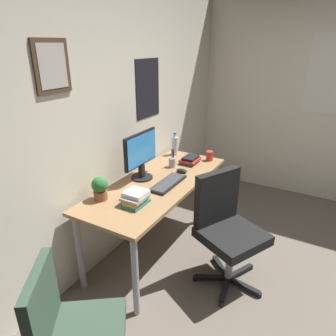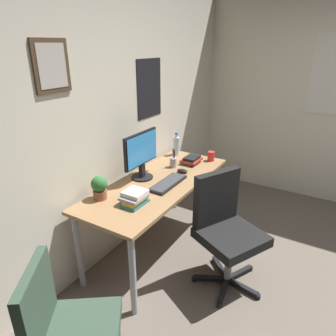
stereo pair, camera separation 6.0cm
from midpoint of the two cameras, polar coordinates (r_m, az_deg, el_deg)
wall_back at (r=2.68m, az=-10.69°, el=9.50°), size 4.40×0.10×2.60m
desk at (r=2.78m, az=-1.15°, el=-3.95°), size 1.65×0.66×0.72m
office_chair at (r=2.53m, az=11.35°, el=-10.50°), size 0.62×0.62×0.95m
side_chair at (r=1.87m, az=-17.76°, el=-26.50°), size 0.59×0.59×0.88m
monitor at (r=2.73m, az=-4.44°, el=2.73°), size 0.46×0.20×0.43m
keyboard at (r=2.68m, az=0.66°, el=-2.88°), size 0.43×0.15×0.03m
computer_mouse at (r=2.92m, az=3.31°, el=-0.55°), size 0.06×0.11×0.04m
water_bottle at (r=3.37m, az=2.08°, el=4.24°), size 0.07×0.07×0.25m
coffee_mug_near at (r=3.25m, az=8.66°, el=2.23°), size 0.11×0.07×0.10m
potted_plant at (r=2.46m, az=-12.13°, el=-3.48°), size 0.13×0.13×0.19m
pen_cup at (r=3.04m, az=1.56°, el=1.16°), size 0.07×0.07×0.20m
book_stack_left at (r=2.36m, az=-5.54°, el=-5.61°), size 0.22×0.17×0.11m
book_stack_right at (r=3.16m, az=4.94°, el=1.54°), size 0.21×0.17×0.07m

